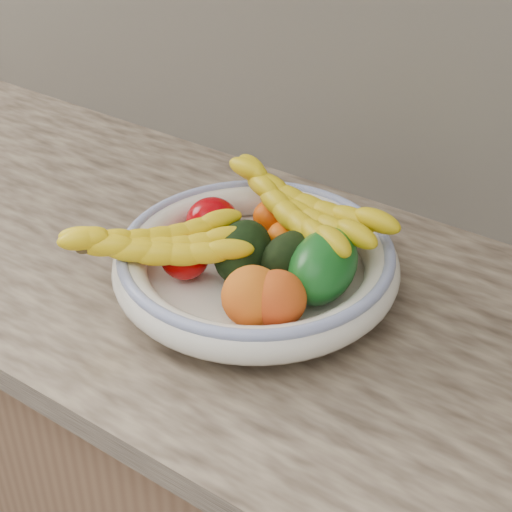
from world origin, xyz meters
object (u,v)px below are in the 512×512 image
object	(u,v)px
banana_bunch_front	(157,249)
green_mango	(323,266)
banana_bunch_back	(299,214)
fruit_bowl	(256,263)

from	to	relation	value
banana_bunch_front	green_mango	bearing A→B (deg)	-19.81
banana_bunch_back	banana_bunch_front	distance (m)	0.21
fruit_bowl	green_mango	size ratio (longest dim) A/B	3.01
banana_bunch_front	fruit_bowl	bearing A→B (deg)	-4.99
fruit_bowl	banana_bunch_front	distance (m)	0.14
banana_bunch_back	banana_bunch_front	size ratio (longest dim) A/B	1.17
banana_bunch_back	banana_bunch_front	xyz separation A→B (m)	(-0.11, -0.17, -0.01)
fruit_bowl	green_mango	world-z (taller)	green_mango
fruit_bowl	banana_bunch_front	world-z (taller)	banana_bunch_front
banana_bunch_front	banana_bunch_back	bearing A→B (deg)	10.88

